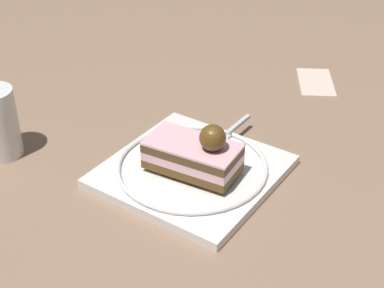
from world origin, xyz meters
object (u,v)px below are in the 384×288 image
object	(u,v)px
dessert_plate	(192,170)
fork	(230,134)
cake_slice	(195,154)
folded_napkin	(315,81)

from	to	relation	value
dessert_plate	fork	distance (m)	0.09
cake_slice	fork	world-z (taller)	cake_slice
cake_slice	fork	xyz separation A→B (m)	(0.01, -0.09, -0.02)
fork	cake_slice	bearing A→B (deg)	98.10
cake_slice	folded_napkin	bearing A→B (deg)	-86.68
cake_slice	dessert_plate	bearing A→B (deg)	-33.07
fork	dessert_plate	bearing A→B (deg)	92.29
fork	folded_napkin	distance (m)	0.25
dessert_plate	folded_napkin	size ratio (longest dim) A/B	2.20
cake_slice	fork	bearing A→B (deg)	-81.90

